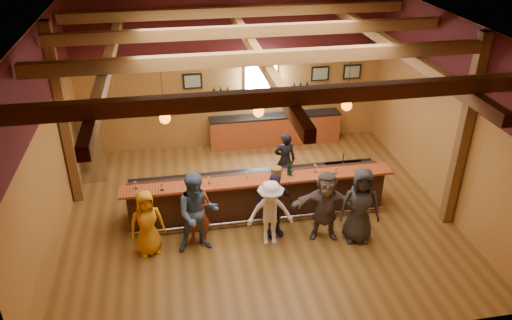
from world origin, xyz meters
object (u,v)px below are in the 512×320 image
object	(u,v)px
customer_dark	(360,206)
ice_bucket	(276,173)
customer_navy	(274,205)
bar_counter	(258,193)
customer_redvest	(197,210)
customer_orange	(147,223)
bartender	(285,160)
customer_white	(270,213)
back_bar_cabinet	(275,129)
bottle_a	(289,169)
customer_denim	(197,213)
customer_brown	(325,205)
stainless_fridge	(89,147)

from	to	relation	value
customer_dark	ice_bucket	world-z (taller)	customer_dark
customer_navy	bar_counter	bearing A→B (deg)	86.90
customer_redvest	customer_orange	bearing A→B (deg)	-144.11
customer_dark	bartender	xyz separation A→B (m)	(-1.08, 2.54, -0.12)
bar_counter	customer_white	world-z (taller)	customer_white
customer_redvest	customer_dark	world-z (taller)	customer_dark
customer_navy	bartender	size ratio (longest dim) A/B	1.03
back_bar_cabinet	customer_white	xyz separation A→B (m)	(-1.14, -4.82, 0.30)
customer_dark	bottle_a	size ratio (longest dim) A/B	5.01
customer_denim	bottle_a	distance (m)	2.40
customer_navy	ice_bucket	bearing A→B (deg)	59.69
bottle_a	customer_denim	bearing A→B (deg)	-156.96
customer_redvest	customer_navy	world-z (taller)	customer_redvest
customer_brown	customer_denim	bearing A→B (deg)	-168.97
customer_dark	customer_brown	bearing A→B (deg)	174.78
bar_counter	customer_navy	world-z (taller)	customer_navy
customer_white	customer_navy	bearing A→B (deg)	68.61
stainless_fridge	customer_navy	bearing A→B (deg)	-38.50
back_bar_cabinet	customer_white	world-z (taller)	customer_white
customer_dark	bottle_a	distance (m)	1.82
stainless_fridge	customer_navy	size ratio (longest dim) A/B	1.13
bottle_a	customer_orange	bearing A→B (deg)	-165.28
customer_dark	stainless_fridge	bearing A→B (deg)	159.05
back_bar_cabinet	ice_bucket	distance (m)	4.07
customer_brown	customer_dark	distance (m)	0.74
customer_denim	customer_dark	distance (m)	3.51
customer_denim	customer_redvest	bearing A→B (deg)	86.54
customer_orange	bartender	world-z (taller)	bartender
customer_orange	bottle_a	xyz separation A→B (m)	(3.26, 0.86, 0.49)
customer_denim	customer_navy	xyz separation A→B (m)	(1.69, 0.22, -0.14)
customer_orange	customer_white	world-z (taller)	customer_white
customer_white	bottle_a	xyz separation A→B (m)	(0.64, 1.00, 0.47)
bar_counter	stainless_fridge	xyz separation A→B (m)	(-4.12, 2.45, 0.38)
customer_white	customer_navy	world-z (taller)	customer_navy
customer_denim	bar_counter	bearing A→B (deg)	35.67
bar_counter	customer_dark	bearing A→B (deg)	-36.27
bar_counter	customer_brown	size ratio (longest dim) A/B	3.76
customer_orange	bottle_a	world-z (taller)	customer_orange
customer_orange	customer_navy	xyz separation A→B (m)	(2.76, 0.14, 0.03)
customer_brown	customer_navy	bearing A→B (deg)	178.16
customer_navy	ice_bucket	size ratio (longest dim) A/B	5.97
back_bar_cabinet	customer_orange	size ratio (longest dim) A/B	2.63
customer_redvest	bottle_a	distance (m)	2.34
stainless_fridge	bartender	world-z (taller)	stainless_fridge
customer_navy	bartender	distance (m)	2.17
ice_bucket	customer_denim	bearing A→B (deg)	-155.99
customer_denim	bottle_a	size ratio (longest dim) A/B	5.25
customer_dark	ice_bucket	size ratio (longest dim) A/B	6.71
customer_brown	ice_bucket	xyz separation A→B (m)	(-0.92, 0.90, 0.41)
customer_dark	customer_denim	bearing A→B (deg)	-172.88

